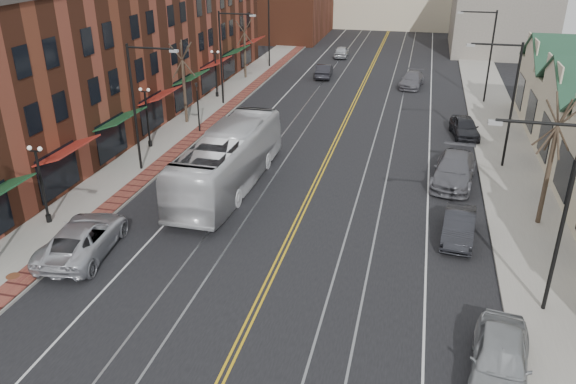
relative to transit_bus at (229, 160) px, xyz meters
The scene contains 29 objects.
ground 15.72m from the transit_bus, 71.33° to the right, with size 160.00×160.00×0.00m, color black.
sidewalk_left 8.89m from the transit_bus, 143.36° to the left, with size 4.00×120.00×0.15m, color gray.
sidewalk_right 17.86m from the transit_bus, 17.03° to the left, with size 4.00×120.00×0.15m, color gray.
building_left 18.94m from the transit_bus, 138.92° to the left, with size 10.00×50.00×11.00m, color brown.
backdrop_right 54.17m from the transit_bus, 68.28° to the left, with size 12.00×16.00×11.00m, color slate.
streetlight_l_1 6.96m from the transit_bus, 168.72° to the left, with size 3.33×0.25×8.00m.
streetlight_l_2 18.52m from the transit_bus, 109.36° to the left, with size 3.33×0.25×8.00m.
streetlight_l_3 33.91m from the transit_bus, 100.32° to the left, with size 3.33×0.25×8.00m.
streetlight_r_0 18.58m from the transit_bus, 28.73° to the right, with size 3.33×0.25×8.00m.
streetlight_r_1 17.89m from the transit_bus, 24.18° to the left, with size 3.33×0.25×8.00m.
streetlight_r_2 28.40m from the transit_bus, 55.34° to the left, with size 3.33×0.25×8.00m.
lamppost_l_1 10.35m from the transit_bus, 138.94° to the right, with size 0.84×0.28×4.27m.
lamppost_l_2 9.39m from the transit_bus, 146.28° to the left, with size 0.84×0.28×4.27m.
lamppost_l_3 20.73m from the transit_bus, 112.10° to the left, with size 0.84×0.28×4.27m.
tree_left_near 13.59m from the transit_bus, 123.79° to the left, with size 1.78×1.37×6.48m.
tree_left_far 28.26m from the transit_bus, 105.41° to the left, with size 1.66×1.28×6.02m.
tree_right_mid 17.63m from the transit_bus, ahead, with size 1.90×1.46×6.93m.
manhole_mid 13.42m from the transit_bus, 117.73° to the right, with size 0.60×0.60×0.02m, color #592D19.
manhole_far 9.34m from the transit_bus, 132.38° to the right, with size 0.60×0.60×0.02m, color #592D19.
traffic_signal 10.79m from the transit_bus, 121.31° to the left, with size 0.18×0.15×3.80m.
transit_bus is the anchor object (origin of this frame).
parked_suv 10.02m from the transit_bus, 115.55° to the right, with size 2.73×5.91×1.64m, color #BBBCC3.
parked_car_a 19.52m from the transit_bus, 42.84° to the right, with size 1.96×4.88×1.66m, color #9EA1A4.
parked_car_b 13.76m from the transit_bus, 14.20° to the right, with size 1.50×4.30×1.42m, color black.
parked_car_c 13.87m from the transit_bus, 16.48° to the left, with size 2.40×5.89×1.71m, color slate.
parked_car_d 19.40m from the transit_bus, 42.44° to the left, with size 1.79×4.45×1.52m, color black.
distant_car_left 29.68m from the transit_bus, 88.93° to the left, with size 1.53×4.38×1.44m, color black.
distant_car_right 29.45m from the transit_bus, 70.44° to the left, with size 2.02×4.96×1.44m, color slate.
distant_car_far 40.88m from the transit_bus, 88.94° to the left, with size 1.66×4.13×1.41m, color silver.
Camera 1 is at (5.72, -14.76, 14.09)m, focal length 35.00 mm.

